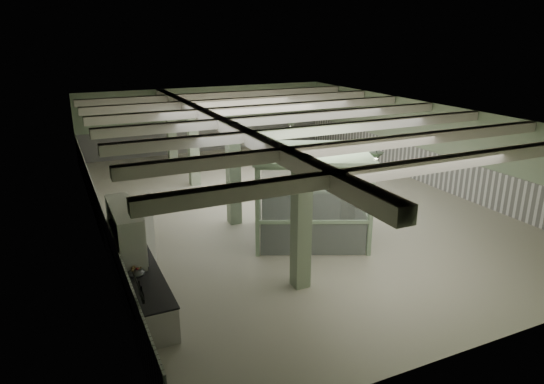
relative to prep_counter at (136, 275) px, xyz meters
name	(u,v)px	position (x,y,z in m)	size (l,w,h in m)	color
floor	(285,204)	(6.54, 4.44, -0.46)	(20.00, 20.00, 0.00)	beige
ceiling	(285,113)	(6.54, 4.44, 3.14)	(14.00, 20.00, 0.02)	silver
wall_back	(207,119)	(6.54, 14.44, 1.34)	(14.00, 0.02, 3.60)	#A3B691
wall_front	(498,270)	(6.54, -5.56, 1.34)	(14.00, 0.02, 3.60)	#A3B691
wall_left	(94,183)	(-0.46, 4.44, 1.34)	(0.02, 20.00, 3.60)	#A3B691
wall_right	(426,143)	(13.54, 4.44, 1.34)	(0.02, 20.00, 3.60)	#A3B691
wainscot_left	(98,212)	(-0.43, 4.44, 0.29)	(0.05, 19.90, 1.50)	white
wainscot_right	(424,166)	(13.52, 4.44, 0.29)	(0.05, 19.90, 1.50)	white
wainscot_back	(207,138)	(6.54, 14.41, 0.29)	(13.90, 0.05, 1.50)	white
girder	(222,124)	(4.04, 4.44, 2.92)	(0.45, 19.90, 0.40)	silver
beam_a	(423,166)	(6.54, -3.06, 2.96)	(13.90, 0.35, 0.32)	silver
beam_b	(363,145)	(6.54, -0.56, 2.96)	(13.90, 0.35, 0.32)	silver
beam_c	(319,130)	(6.54, 1.94, 2.96)	(13.90, 0.35, 0.32)	silver
beam_d	(285,118)	(6.54, 4.44, 2.96)	(13.90, 0.35, 0.32)	silver
beam_e	(259,109)	(6.54, 6.94, 2.96)	(13.90, 0.35, 0.32)	silver
beam_f	(238,102)	(6.54, 9.44, 2.96)	(13.90, 0.35, 0.32)	silver
beam_g	(220,95)	(6.54, 11.94, 2.96)	(13.90, 0.35, 0.32)	silver
column_a	(301,223)	(4.04, -1.56, 1.34)	(0.42, 0.42, 3.60)	#9BAF8D
column_b	(233,174)	(4.04, 3.44, 1.34)	(0.42, 0.42, 3.60)	#9BAF8D
column_c	(193,145)	(4.04, 8.44, 1.34)	(0.42, 0.42, 3.60)	#9BAF8D
column_d	(171,129)	(4.04, 12.44, 1.34)	(0.42, 0.42, 3.60)	#9BAF8D
hook_rail	(138,285)	(-0.39, -3.16, 1.39)	(0.02, 0.02, 1.20)	black
pendant_front	(376,156)	(7.04, -0.56, 2.59)	(0.44, 0.44, 0.22)	#334130
pendant_mid	(291,125)	(7.04, 4.94, 2.59)	(0.44, 0.44, 0.22)	#334130
pendant_back	(244,107)	(7.04, 9.94, 2.59)	(0.44, 0.44, 0.22)	#334130
prep_counter	(136,275)	(0.00, 0.00, 0.00)	(0.96, 5.54, 0.91)	silver
pitcher_near	(128,252)	(-0.11, 0.24, 0.59)	(0.20, 0.24, 0.30)	silver
pitcher_far	(135,261)	(-0.04, -0.39, 0.59)	(0.21, 0.24, 0.30)	silver
veg_colander	(136,271)	(-0.10, -0.83, 0.54)	(0.45, 0.45, 0.20)	#47484C
orange_bowl	(141,267)	(0.06, -0.60, 0.49)	(0.26, 0.26, 0.09)	#B2B2B7
skillet_near	(143,297)	(-0.34, -3.26, 1.17)	(0.26, 0.26, 0.03)	black
skillet_far	(140,291)	(-0.34, -2.99, 1.17)	(0.24, 0.24, 0.03)	black
walkin_cooler	(127,246)	(-0.08, 0.44, 0.67)	(1.12, 2.46, 2.25)	white
guard_booth	(311,181)	(5.85, 1.18, 1.49)	(4.59, 4.30, 2.95)	#9ABA95
filing_cabinet	(349,208)	(7.70, 1.64, 0.13)	(0.38, 0.55, 1.19)	#505446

